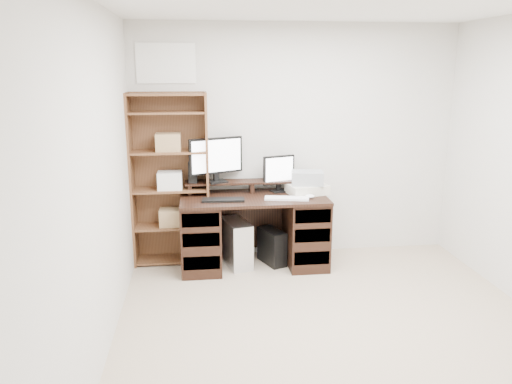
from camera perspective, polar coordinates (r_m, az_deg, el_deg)
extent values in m
cube|color=tan|center=(4.02, 9.88, -16.88)|extent=(3.50, 4.00, 0.02)
cube|color=silver|center=(5.46, 4.49, 5.70)|extent=(3.50, 0.02, 2.50)
cube|color=silver|center=(3.46, -18.34, 0.08)|extent=(0.02, 4.00, 2.50)
cube|color=white|center=(5.29, -10.26, 14.28)|extent=(0.60, 0.01, 0.40)
cube|color=black|center=(5.12, -0.26, -0.70)|extent=(1.50, 0.70, 0.03)
cube|color=black|center=(5.20, -6.31, -4.88)|extent=(0.40, 0.66, 0.72)
cube|color=black|center=(5.32, 5.66, -4.43)|extent=(0.40, 0.66, 0.72)
cube|color=black|center=(5.53, -0.65, -3.18)|extent=(1.48, 0.02, 0.65)
cube|color=black|center=(4.96, -6.22, -8.06)|extent=(0.36, 0.01, 0.14)
cube|color=black|center=(4.87, -6.29, -5.45)|extent=(0.36, 0.01, 0.14)
cube|color=black|center=(4.81, -6.35, -3.21)|extent=(0.36, 0.01, 0.14)
cube|color=black|center=(5.08, 6.39, -7.51)|extent=(0.36, 0.01, 0.14)
cube|color=black|center=(5.00, 6.47, -4.95)|extent=(0.36, 0.01, 0.14)
cube|color=black|center=(4.94, 6.53, -2.76)|extent=(0.36, 0.01, 0.14)
cube|color=black|center=(5.29, -7.55, 0.38)|extent=(0.04, 0.20, 0.10)
cube|color=black|center=(5.32, -0.53, 0.58)|extent=(0.04, 0.20, 0.10)
cube|color=black|center=(5.42, 6.31, 0.76)|extent=(0.04, 0.20, 0.10)
cube|color=black|center=(5.30, -0.53, 1.21)|extent=(1.40, 0.22, 0.02)
cube|color=black|center=(5.24, -4.46, 1.20)|extent=(0.23, 0.21, 0.02)
cube|color=black|center=(5.24, -4.56, 1.91)|extent=(0.06, 0.05, 0.11)
cube|color=black|center=(5.20, -4.61, 4.16)|extent=(0.56, 0.25, 0.37)
cube|color=white|center=(5.18, -4.52, 4.13)|extent=(0.51, 0.20, 0.33)
cube|color=black|center=(5.32, 2.68, 0.10)|extent=(0.20, 0.18, 0.01)
cube|color=black|center=(5.33, 2.59, 0.71)|extent=(0.05, 0.04, 0.09)
cube|color=black|center=(5.29, 2.62, 2.53)|extent=(0.35, 0.14, 0.31)
cube|color=white|center=(5.27, 2.70, 2.49)|extent=(0.30, 0.10, 0.27)
cube|color=black|center=(5.22, -7.24, 2.25)|extent=(0.09, 0.09, 0.22)
cube|color=black|center=(4.96, -3.77, -0.91)|extent=(0.43, 0.17, 0.02)
cube|color=white|center=(5.02, 3.53, -0.73)|extent=(0.46, 0.21, 0.02)
ellipsoid|color=white|center=(5.08, 6.16, -0.49)|extent=(0.11, 0.08, 0.04)
cube|color=beige|center=(5.26, 5.86, 0.36)|extent=(0.45, 0.38, 0.10)
cube|color=#909599|center=(5.24, 5.89, 1.62)|extent=(0.36, 0.28, 0.14)
cube|color=silver|center=(5.29, -2.28, -5.83)|extent=(0.33, 0.52, 0.48)
cube|color=black|center=(5.35, 1.83, -6.25)|extent=(0.28, 0.40, 0.37)
cube|color=#19FF33|center=(5.17, 2.86, -6.04)|extent=(0.01, 0.01, 0.01)
cube|color=brown|center=(5.29, -14.00, 1.19)|extent=(0.02, 0.30, 1.80)
cube|color=brown|center=(5.25, -5.58, 1.44)|extent=(0.02, 0.30, 1.80)
cube|color=brown|center=(5.39, -9.73, 1.65)|extent=(0.80, 0.01, 1.80)
cube|color=brown|center=(5.51, -9.42, -7.53)|extent=(0.75, 0.28, 0.02)
cube|color=brown|center=(5.39, -9.58, -3.87)|extent=(0.75, 0.28, 0.02)
cube|color=brown|center=(5.28, -9.76, 0.26)|extent=(0.75, 0.28, 0.02)
cube|color=brown|center=(5.20, -9.94, 4.55)|extent=(0.75, 0.28, 0.02)
cube|color=brown|center=(5.15, -10.13, 8.94)|extent=(0.75, 0.28, 0.02)
cube|color=brown|center=(5.13, -10.22, 10.94)|extent=(0.75, 0.28, 0.02)
cube|color=#A07F54|center=(5.36, -9.63, -2.85)|extent=(0.25, 0.20, 0.18)
cube|color=white|center=(5.25, -9.80, 1.32)|extent=(0.25, 0.20, 0.18)
cube|color=#A07F54|center=(5.18, -9.99, 5.64)|extent=(0.25, 0.20, 0.18)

